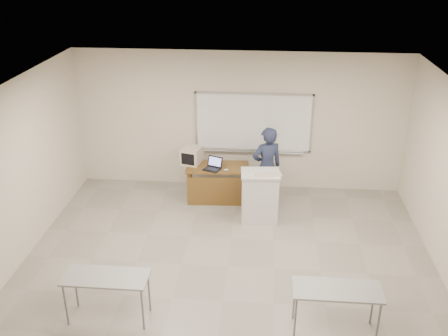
# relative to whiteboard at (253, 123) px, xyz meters

# --- Properties ---
(floor) EXTENTS (7.00, 8.00, 0.01)m
(floor) POSITION_rel_whiteboard_xyz_m (-0.30, -3.97, -1.49)
(floor) COLOR gray
(floor) RESTS_ON ground
(whiteboard) EXTENTS (2.48, 0.10, 1.31)m
(whiteboard) POSITION_rel_whiteboard_xyz_m (0.00, 0.00, 0.00)
(whiteboard) COLOR white
(whiteboard) RESTS_ON floor
(student_desks) EXTENTS (4.40, 2.20, 0.73)m
(student_desks) POSITION_rel_whiteboard_xyz_m (-0.30, -5.32, -0.81)
(student_desks) COLOR #9C9B97
(student_desks) RESTS_ON floor
(instructor_desk) EXTENTS (1.29, 0.64, 0.75)m
(instructor_desk) POSITION_rel_whiteboard_xyz_m (-0.70, -0.78, -0.96)
(instructor_desk) COLOR brown
(instructor_desk) RESTS_ON floor
(podium) EXTENTS (0.73, 0.53, 1.02)m
(podium) POSITION_rel_whiteboard_xyz_m (0.20, -1.47, -0.97)
(podium) COLOR silver
(podium) RESTS_ON floor
(crt_monitor) EXTENTS (0.37, 0.42, 0.36)m
(crt_monitor) POSITION_rel_whiteboard_xyz_m (-1.25, -0.54, -0.56)
(crt_monitor) COLOR #BEB09C
(crt_monitor) RESTS_ON instructor_desk
(laptop) EXTENTS (0.32, 0.30, 0.24)m
(laptop) POSITION_rel_whiteboard_xyz_m (-0.80, -0.79, -0.67)
(laptop) COLOR black
(laptop) RESTS_ON instructor_desk
(mouse) EXTENTS (0.11, 0.07, 0.04)m
(mouse) POSITION_rel_whiteboard_xyz_m (-0.50, -0.87, -0.71)
(mouse) COLOR silver
(mouse) RESTS_ON instructor_desk
(keyboard) EXTENTS (0.51, 0.26, 0.03)m
(keyboard) POSITION_rel_whiteboard_xyz_m (0.35, -1.59, -0.45)
(keyboard) COLOR #BEB09C
(keyboard) RESTS_ON podium
(presenter) EXTENTS (0.73, 0.61, 1.70)m
(presenter) POSITION_rel_whiteboard_xyz_m (0.31, -0.85, -0.63)
(presenter) COLOR black
(presenter) RESTS_ON floor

